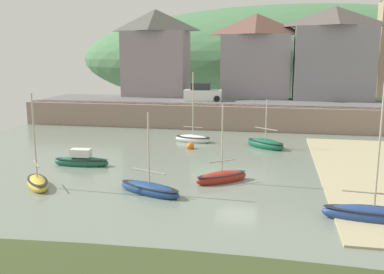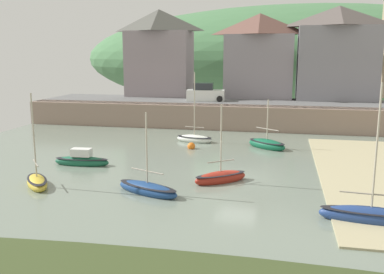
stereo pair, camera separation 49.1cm
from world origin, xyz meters
name	(u,v)px [view 1 (the left image)]	position (x,y,z in m)	size (l,w,h in m)	color
ground	(251,242)	(1.40, -9.56, 0.16)	(48.00, 41.00, 0.61)	slate
quay_seawall	(253,116)	(0.00, 17.50, 1.36)	(48.00, 9.40, 2.40)	gray
hillside_backdrop	(298,59)	(5.90, 55.20, 6.53)	(80.00, 44.00, 18.67)	#48774B
waterfront_building_left	(156,52)	(-12.17, 25.20, 7.63)	(7.88, 4.84, 10.25)	gray
waterfront_building_centre	(256,55)	(-0.23, 25.20, 7.28)	(8.02, 4.58, 9.57)	gray
waterfront_building_right	(333,53)	(8.33, 25.20, 7.59)	(8.80, 5.84, 10.22)	gray
fishing_boat_green	(193,138)	(-4.73, 10.11, 0.28)	(3.42, 1.88, 6.15)	white
motorboat_with_cabin	(222,177)	(-0.83, -1.18, 0.29)	(3.27, 2.85, 4.84)	maroon
dinghy_open_wooden	(374,215)	(6.71, -5.95, 0.33)	(4.62, 1.52, 6.54)	navy
rowboat_small_beached	(265,144)	(1.49, 8.86, 0.30)	(3.63, 3.21, 4.17)	#125B3C
sailboat_white_hull	(81,161)	(-10.71, 0.80, 0.33)	(3.90, 1.23, 1.33)	#19593E
sailboat_nearest_shore	(38,182)	(-11.06, -4.17, 0.28)	(2.71, 2.99, 5.55)	gold
sailboat_blue_trim	(149,189)	(-4.44, -4.07, 0.26)	(4.11, 2.58, 4.65)	navy
parked_car_near_slipway	(202,93)	(-5.71, 20.70, 3.20)	(4.24, 2.08, 1.95)	silver
mooring_buoy	(190,146)	(-4.42, 7.35, 0.19)	(0.63, 0.63, 0.63)	orange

